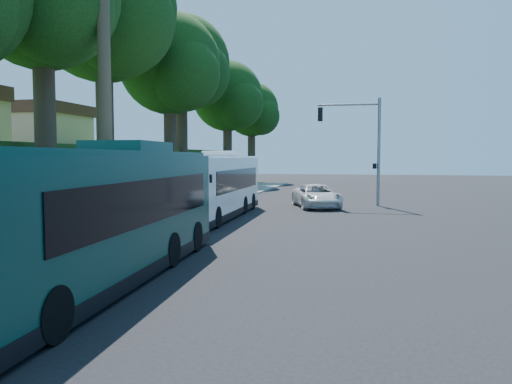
% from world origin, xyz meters
% --- Properties ---
extents(ground, '(140.00, 140.00, 0.00)m').
position_xyz_m(ground, '(0.00, 0.00, 0.00)').
color(ground, black).
rests_on(ground, ground).
extents(sidewalk, '(4.50, 70.00, 0.12)m').
position_xyz_m(sidewalk, '(-7.30, 0.00, 0.06)').
color(sidewalk, gray).
rests_on(sidewalk, ground).
extents(red_curb, '(0.25, 30.00, 0.13)m').
position_xyz_m(red_curb, '(-5.00, -4.00, 0.07)').
color(red_curb, '#A02411').
rests_on(red_curb, ground).
extents(grass_verge, '(8.00, 70.00, 0.06)m').
position_xyz_m(grass_verge, '(-13.00, 5.00, 0.03)').
color(grass_verge, '#234719').
rests_on(grass_verge, ground).
extents(bus_shelter, '(3.20, 1.51, 2.55)m').
position_xyz_m(bus_shelter, '(-7.26, -2.86, 1.81)').
color(bus_shelter, black).
rests_on(bus_shelter, ground).
extents(stop_sign_pole, '(0.35, 0.06, 3.17)m').
position_xyz_m(stop_sign_pole, '(-5.40, -5.00, 2.08)').
color(stop_sign_pole, gray).
rests_on(stop_sign_pole, ground).
extents(traffic_signal_pole, '(4.10, 0.30, 7.00)m').
position_xyz_m(traffic_signal_pole, '(3.78, 10.00, 4.42)').
color(traffic_signal_pole, gray).
rests_on(traffic_signal_pole, ground).
extents(hillside_backdrop, '(24.00, 60.00, 8.80)m').
position_xyz_m(hillside_backdrop, '(-26.30, 15.10, 2.44)').
color(hillside_backdrop, '#234719').
rests_on(hillside_backdrop, ground).
extents(tree_0, '(8.40, 8.00, 15.70)m').
position_xyz_m(tree_0, '(-12.40, -0.02, 11.20)').
color(tree_0, '#382B1E').
rests_on(tree_0, ground).
extents(tree_1, '(10.50, 10.00, 18.26)m').
position_xyz_m(tree_1, '(-13.37, 7.98, 12.73)').
color(tree_1, '#382B1E').
rests_on(tree_1, ground).
extents(tree_2, '(8.82, 8.40, 15.12)m').
position_xyz_m(tree_2, '(-11.89, 15.98, 10.48)').
color(tree_2, '#382B1E').
rests_on(tree_2, ground).
extents(tree_3, '(10.08, 9.60, 17.28)m').
position_xyz_m(tree_3, '(-13.88, 23.98, 11.98)').
color(tree_3, '#382B1E').
rests_on(tree_3, ground).
extents(tree_4, '(8.40, 8.00, 14.14)m').
position_xyz_m(tree_4, '(-11.40, 31.98, 9.73)').
color(tree_4, '#382B1E').
rests_on(tree_4, ground).
extents(tree_5, '(7.35, 7.00, 12.86)m').
position_xyz_m(tree_5, '(-10.41, 39.99, 8.96)').
color(tree_5, '#382B1E').
rests_on(tree_5, ground).
extents(white_bus, '(2.84, 11.88, 3.52)m').
position_xyz_m(white_bus, '(-3.80, 1.80, 1.72)').
color(white_bus, white).
rests_on(white_bus, ground).
extents(teal_bus, '(3.17, 12.27, 3.62)m').
position_xyz_m(teal_bus, '(-2.61, -12.05, 1.77)').
color(teal_bus, '#0A3730').
rests_on(teal_bus, ground).
extents(pickup, '(3.91, 5.72, 1.45)m').
position_xyz_m(pickup, '(0.96, 8.22, 0.73)').
color(pickup, silver).
rests_on(pickup, ground).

